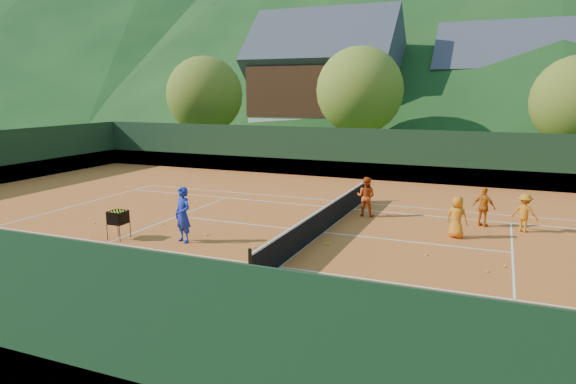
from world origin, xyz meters
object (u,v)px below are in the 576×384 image
at_px(coach, 183,215).
at_px(chalet_mid, 507,93).
at_px(student_c, 457,217).
at_px(tennis_net, 324,219).
at_px(student_a, 366,196).
at_px(student_b, 484,207).
at_px(chalet_left, 325,86).
at_px(student_d, 525,213).
at_px(ball_hopper, 118,218).

height_order(coach, chalet_mid, chalet_mid).
height_order(student_c, tennis_net, student_c).
xyz_separation_m(student_a, student_b, (4.58, 0.05, -0.07)).
xyz_separation_m(coach, student_c, (8.61, 4.16, -0.22)).
height_order(student_a, chalet_left, chalet_left).
distance_m(student_b, student_d, 1.43).
distance_m(tennis_net, chalet_left, 32.04).
distance_m(student_a, student_c, 4.25).
height_order(student_a, ball_hopper, student_a).
bearing_deg(chalet_mid, tennis_net, -100.01).
xyz_separation_m(coach, ball_hopper, (-2.34, -0.53, -0.21)).
distance_m(student_c, chalet_left, 32.69).
bearing_deg(student_c, student_d, -126.09).
bearing_deg(tennis_net, ball_hopper, -150.97).
xyz_separation_m(student_d, ball_hopper, (-13.18, -6.47, 0.03)).
xyz_separation_m(student_b, tennis_net, (-5.38, -3.16, -0.26)).
distance_m(student_c, ball_hopper, 11.91).
bearing_deg(student_a, chalet_left, -63.53).
xyz_separation_m(ball_hopper, chalet_left, (-3.61, 33.54, 4.88)).
bearing_deg(chalet_mid, student_c, -92.50).
distance_m(coach, student_c, 9.56).
bearing_deg(student_b, coach, 57.41).
bearing_deg(chalet_left, student_a, -68.12).
height_order(student_c, student_d, student_c).
bearing_deg(tennis_net, chalet_left, 108.43).
height_order(coach, student_c, coach).
height_order(coach, tennis_net, coach).
bearing_deg(chalet_mid, coach, -105.18).
bearing_deg(ball_hopper, student_c, 23.16).
xyz_separation_m(chalet_left, chalet_mid, (16.00, 4.00, -0.66)).
bearing_deg(student_a, student_c, 157.00).
distance_m(ball_hopper, chalet_mid, 39.76).
xyz_separation_m(student_c, tennis_net, (-4.56, -1.14, -0.24)).
relative_size(coach, chalet_mid, 0.15).
relative_size(student_d, tennis_net, 0.12).
bearing_deg(chalet_mid, student_d, -88.53).
height_order(student_b, chalet_mid, chalet_mid).
bearing_deg(chalet_mid, student_b, -91.15).
distance_m(coach, student_d, 12.37).
bearing_deg(student_c, student_b, -96.80).
xyz_separation_m(coach, chalet_left, (-5.96, 33.02, 4.67)).
bearing_deg(chalet_left, student_c, -63.22).
bearing_deg(student_a, tennis_net, 80.15).
distance_m(coach, chalet_left, 33.87).
relative_size(student_b, tennis_net, 0.13).
bearing_deg(student_c, ball_hopper, 38.38).
distance_m(student_a, tennis_net, 3.22).
xyz_separation_m(student_b, chalet_left, (-15.38, 26.84, 4.87)).
relative_size(coach, student_c, 1.29).
bearing_deg(student_d, coach, 47.67).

